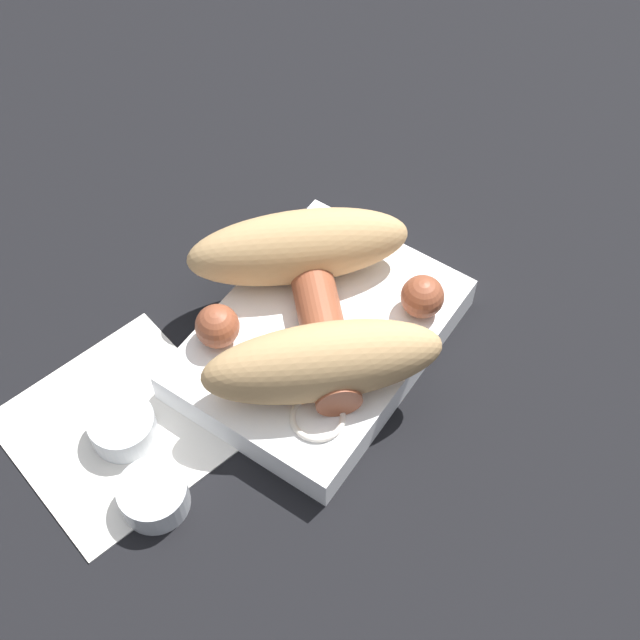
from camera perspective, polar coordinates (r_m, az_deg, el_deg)
ground_plane at (r=0.69m, az=-0.00°, el=-1.90°), size 3.00×3.00×0.00m
food_tray at (r=0.68m, az=-0.00°, el=-1.21°), size 0.21×0.15×0.03m
bread_roll at (r=0.64m, az=-0.64°, el=1.18°), size 0.23×0.23×0.06m
sausage at (r=0.65m, az=0.07°, el=0.57°), size 0.14×0.14×0.03m
pickled_veggies at (r=0.63m, az=-0.25°, el=-4.52°), size 0.07×0.07×0.00m
napkin at (r=0.67m, az=-12.74°, el=-6.68°), size 0.18×0.18×0.00m
condiment_cup_near at (r=0.66m, az=-12.48°, el=-6.79°), size 0.05×0.05×0.02m
condiment_cup_far at (r=0.63m, az=-10.57°, el=-11.04°), size 0.05×0.05×0.02m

